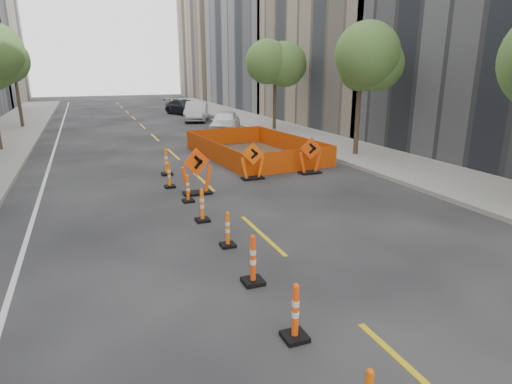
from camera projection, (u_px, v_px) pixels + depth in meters
name	position (u px, v px, depth m)	size (l,w,h in m)	color
ground_plane	(345.00, 310.00, 7.84)	(140.00, 140.00, 0.00)	black
sidewalk_right	(365.00, 154.00, 21.73)	(4.00, 90.00, 0.15)	gray
bld_right_c	(367.00, 32.00, 33.18)	(12.00, 16.00, 14.00)	gray
bld_right_d	(279.00, 14.00, 46.98)	(12.00, 18.00, 20.00)	gray
bld_right_e	(228.00, 43.00, 63.96)	(12.00, 14.00, 16.00)	tan
tree_l_d	(13.00, 65.00, 30.37)	(2.80, 2.80, 5.95)	#382B1E
tree_r_b	(361.00, 63.00, 20.28)	(2.80, 2.80, 5.95)	#382B1E
tree_r_c	(275.00, 65.00, 29.20)	(2.80, 2.80, 5.95)	#382B1E
channelizer_2	(295.00, 312.00, 6.87)	(0.40, 0.40, 1.00)	#EF440A
channelizer_3	(253.00, 259.00, 8.67)	(0.42, 0.42, 1.07)	#F0410A
channelizer_4	(228.00, 229.00, 10.53)	(0.36, 0.36, 0.91)	#E66109
channelizer_5	(202.00, 205.00, 12.27)	(0.39, 0.39, 0.98)	#FB640A
channelizer_6	(188.00, 188.00, 14.09)	(0.37, 0.37, 0.94)	#DA5309
channelizer_7	(169.00, 175.00, 15.79)	(0.38, 0.38, 0.97)	#F1600A
channelizer_8	(166.00, 162.00, 17.66)	(0.44, 0.44, 1.12)	#FE640A
chevron_sign_left	(197.00, 171.00, 14.88)	(1.10, 0.66, 1.66)	#F4470A
chevron_sign_center	(253.00, 161.00, 16.95)	(0.99, 0.59, 1.48)	#E65609
chevron_sign_right	(310.00, 155.00, 17.85)	(1.03, 0.62, 1.54)	#D83F09
safety_fence	(254.00, 147.00, 21.48)	(4.48, 7.63, 0.95)	#DA520B
parked_car_near	(225.00, 122.00, 29.00)	(1.82, 4.52, 1.54)	white
parked_car_mid	(196.00, 111.00, 36.05)	(1.70, 4.87, 1.61)	#AFB0B5
parked_car_far	(185.00, 107.00, 41.04)	(1.99, 4.89, 1.42)	black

